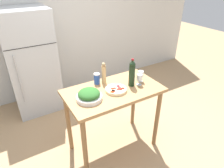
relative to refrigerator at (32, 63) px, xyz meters
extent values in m
plane|color=tan|center=(0.66, -1.53, -0.86)|extent=(14.00, 14.00, 0.00)
cube|color=silver|center=(0.66, 0.39, 0.44)|extent=(6.40, 0.06, 2.60)
cube|color=#B7BCC1|center=(0.00, 0.00, 0.00)|extent=(0.74, 0.68, 1.72)
cube|color=black|center=(0.00, -0.34, 0.38)|extent=(0.73, 0.01, 0.01)
cylinder|color=#B2B2B7|center=(-0.26, -0.36, -0.09)|extent=(0.02, 0.02, 0.77)
cube|color=#A87A4C|center=(0.66, -1.53, 0.06)|extent=(1.17, 0.65, 0.04)
cylinder|color=olive|center=(0.13, -1.80, -0.41)|extent=(0.06, 0.06, 0.90)
cylinder|color=olive|center=(1.18, -1.80, -0.41)|extent=(0.06, 0.06, 0.90)
cylinder|color=olive|center=(0.13, -1.27, -0.41)|extent=(0.06, 0.06, 0.90)
cylinder|color=olive|center=(1.18, -1.27, -0.41)|extent=(0.06, 0.06, 0.90)
cylinder|color=black|center=(0.90, -1.56, 0.21)|extent=(0.08, 0.08, 0.26)
sphere|color=black|center=(0.90, -1.56, 0.36)|extent=(0.07, 0.07, 0.07)
cylinder|color=black|center=(0.90, -1.56, 0.39)|extent=(0.03, 0.03, 0.06)
cylinder|color=maroon|center=(0.90, -1.56, 0.43)|extent=(0.03, 0.03, 0.02)
cylinder|color=silver|center=(0.99, -1.60, 0.08)|extent=(0.06, 0.06, 0.00)
cylinder|color=silver|center=(0.99, -1.60, 0.12)|extent=(0.01, 0.01, 0.06)
cylinder|color=white|center=(0.99, -1.60, 0.19)|extent=(0.07, 0.07, 0.08)
cylinder|color=maroon|center=(0.99, -1.60, 0.15)|extent=(0.06, 0.06, 0.02)
cylinder|color=silver|center=(1.06, -1.53, 0.08)|extent=(0.06, 0.06, 0.00)
cylinder|color=silver|center=(1.06, -1.53, 0.12)|extent=(0.01, 0.01, 0.06)
cylinder|color=white|center=(1.06, -1.53, 0.19)|extent=(0.07, 0.07, 0.08)
cylinder|color=maroon|center=(1.06, -1.53, 0.16)|extent=(0.06, 0.06, 0.02)
cylinder|color=tan|center=(0.64, -1.33, 0.20)|extent=(0.06, 0.06, 0.23)
sphere|color=tan|center=(0.64, -1.33, 0.34)|extent=(0.05, 0.05, 0.05)
cylinder|color=white|center=(0.32, -1.58, 0.10)|extent=(0.29, 0.29, 0.05)
ellipsoid|color=#2D6628|center=(0.32, -1.58, 0.16)|extent=(0.24, 0.24, 0.10)
cylinder|color=beige|center=(0.67, -1.57, 0.09)|extent=(0.26, 0.26, 0.02)
torus|color=beige|center=(0.67, -1.57, 0.11)|extent=(0.26, 0.26, 0.02)
cylinder|color=red|center=(0.63, -1.55, 0.11)|extent=(0.03, 0.03, 0.01)
cylinder|color=#A81823|center=(0.72, -1.53, 0.11)|extent=(0.04, 0.04, 0.01)
cylinder|color=red|center=(0.62, -1.60, 0.11)|extent=(0.04, 0.04, 0.01)
cylinder|color=#BA2B0B|center=(0.59, -1.61, 0.11)|extent=(0.05, 0.05, 0.01)
cylinder|color=red|center=(0.62, -1.60, 0.11)|extent=(0.04, 0.04, 0.01)
cylinder|color=red|center=(0.71, -1.58, 0.11)|extent=(0.04, 0.04, 0.01)
cylinder|color=red|center=(0.66, -1.55, 0.11)|extent=(0.03, 0.03, 0.01)
cylinder|color=red|center=(0.71, -1.61, 0.11)|extent=(0.03, 0.03, 0.01)
cylinder|color=#A9190E|center=(0.75, -1.61, 0.11)|extent=(0.03, 0.03, 0.01)
cylinder|color=red|center=(0.68, -1.60, 0.11)|extent=(0.04, 0.04, 0.01)
cylinder|color=#284CA3|center=(0.55, -1.30, 0.14)|extent=(0.07, 0.07, 0.13)
cylinder|color=white|center=(0.55, -1.30, 0.21)|extent=(0.08, 0.08, 0.01)
camera|label=1|loc=(-0.40, -3.29, 1.33)|focal=32.00mm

